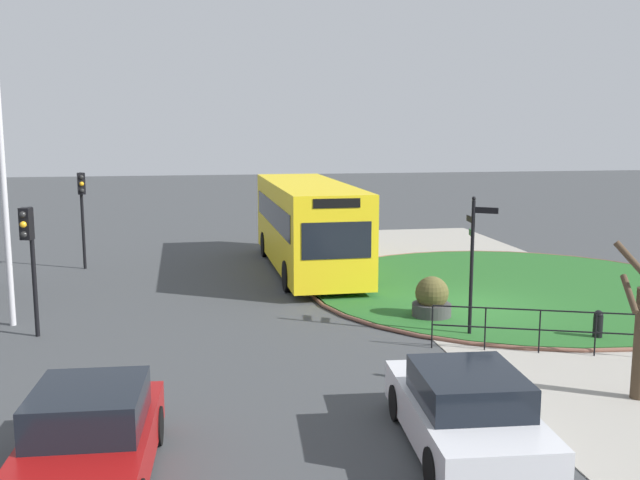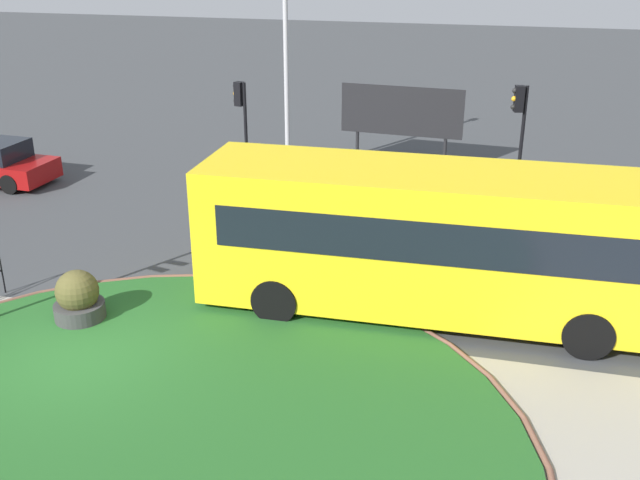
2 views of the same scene
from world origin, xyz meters
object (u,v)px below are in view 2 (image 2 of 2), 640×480
at_px(traffic_light_near, 241,108).
at_px(planter_near_signpost, 78,300).
at_px(traffic_light_far, 519,117).
at_px(lamppost_tall, 286,50).
at_px(billboard_left, 402,112).
at_px(bus_yellow, 433,239).

relative_size(traffic_light_near, planter_near_signpost, 2.75).
height_order(traffic_light_near, traffic_light_far, traffic_light_far).
bearing_deg(lamppost_tall, billboard_left, 29.17).
bearing_deg(billboard_left, lamppost_tall, -146.81).
bearing_deg(billboard_left, traffic_light_far, -31.31).
distance_m(lamppost_tall, billboard_left, 4.69).
height_order(traffic_light_far, planter_near_signpost, traffic_light_far).
bearing_deg(billboard_left, traffic_light_near, -146.04).
bearing_deg(lamppost_tall, bus_yellow, -56.53).
bearing_deg(billboard_left, planter_near_signpost, -106.52).
bearing_deg(lamppost_tall, planter_near_signpost, -96.87).
relative_size(lamppost_tall, planter_near_signpost, 6.57).
height_order(bus_yellow, planter_near_signpost, bus_yellow).
height_order(traffic_light_far, billboard_left, traffic_light_far).
bearing_deg(bus_yellow, lamppost_tall, -57.55).
bearing_deg(billboard_left, bus_yellow, -74.18).
height_order(traffic_light_near, planter_near_signpost, traffic_light_near).
relative_size(traffic_light_near, lamppost_tall, 0.42).
distance_m(bus_yellow, traffic_light_near, 10.79).
relative_size(bus_yellow, traffic_light_far, 2.80).
relative_size(lamppost_tall, billboard_left, 1.81).
height_order(bus_yellow, traffic_light_near, traffic_light_near).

